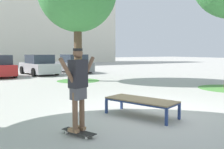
# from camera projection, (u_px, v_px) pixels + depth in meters

# --- Properties ---
(ground_plane) EXTENTS (120.00, 120.00, 0.00)m
(ground_plane) POSITION_uv_depth(u_px,v_px,m) (150.00, 112.00, 7.08)
(ground_plane) COLOR #B7B5AD
(building_facade) EXTENTS (34.64, 4.00, 13.80)m
(building_facade) POSITION_uv_depth(u_px,v_px,m) (4.00, 15.00, 34.74)
(building_facade) COLOR silver
(building_facade) RESTS_ON ground
(skate_box) EXTENTS (1.35, 2.04, 0.46)m
(skate_box) POSITION_uv_depth(u_px,v_px,m) (141.00, 101.00, 6.56)
(skate_box) COLOR navy
(skate_box) RESTS_ON ground
(skateboard) EXTENTS (0.50, 0.81, 0.09)m
(skateboard) POSITION_uv_depth(u_px,v_px,m) (79.00, 132.00, 5.06)
(skateboard) COLOR black
(skateboard) RESTS_ON ground
(skater) EXTENTS (0.95, 0.47, 1.69)m
(skater) POSITION_uv_depth(u_px,v_px,m) (78.00, 84.00, 4.97)
(skater) COLOR brown
(skater) RESTS_ON skateboard
(grass_patch_mid_back) EXTENTS (2.53, 2.53, 0.01)m
(grass_patch_mid_back) POSITION_uv_depth(u_px,v_px,m) (78.00, 81.00, 14.65)
(grass_patch_mid_back) COLOR #47893D
(grass_patch_mid_back) RESTS_ON ground
(car_silver) EXTENTS (2.24, 4.35, 1.50)m
(car_silver) POSITION_uv_depth(u_px,v_px,m) (39.00, 65.00, 18.63)
(car_silver) COLOR #B7BABF
(car_silver) RESTS_ON ground
(car_grey) EXTENTS (2.09, 4.29, 1.50)m
(car_grey) POSITION_uv_depth(u_px,v_px,m) (73.00, 64.00, 20.42)
(car_grey) COLOR slate
(car_grey) RESTS_ON ground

